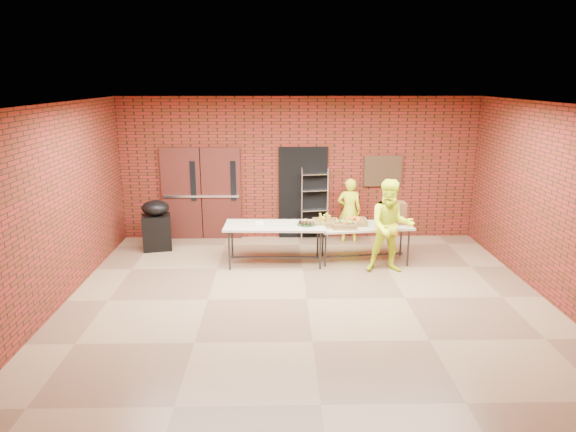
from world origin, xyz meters
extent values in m
cube|color=brown|center=(0.00, 0.00, -0.02)|extent=(8.00, 7.00, 0.04)
cube|color=silver|center=(0.00, 0.00, 3.22)|extent=(8.00, 7.00, 0.04)
cube|color=maroon|center=(0.00, 3.52, 1.60)|extent=(8.00, 0.04, 3.20)
cube|color=maroon|center=(0.00, -3.52, 1.60)|extent=(8.00, 0.04, 3.20)
cube|color=maroon|center=(-4.02, 0.00, 1.60)|extent=(0.04, 7.00, 3.20)
cube|color=maroon|center=(4.02, 0.00, 1.60)|extent=(0.04, 7.00, 3.20)
cube|color=#481714|center=(-2.65, 3.44, 1.05)|extent=(0.88, 0.08, 2.10)
cube|color=#481714|center=(-1.75, 3.44, 1.05)|extent=(0.88, 0.08, 2.10)
cube|color=black|center=(-2.37, 3.39, 1.35)|extent=(0.12, 0.02, 0.90)
cube|color=black|center=(-1.47, 3.39, 1.35)|extent=(0.12, 0.02, 0.90)
cube|color=silver|center=(-2.20, 3.38, 1.00)|extent=(1.70, 0.04, 0.05)
cube|color=black|center=(0.10, 3.46, 1.05)|extent=(1.10, 0.06, 2.10)
cube|color=#422C1A|center=(1.90, 3.45, 1.55)|extent=(0.85, 0.04, 0.70)
cube|color=#BAAD8E|center=(-0.54, 1.71, 0.78)|extent=(1.99, 0.88, 0.04)
cube|color=#2C2C30|center=(-0.54, 1.71, 0.13)|extent=(1.74, 0.10, 0.03)
cylinder|color=#2C2C30|center=(-1.41, 2.04, 0.38)|extent=(0.04, 0.04, 0.76)
cylinder|color=#2C2C30|center=(0.34, 2.04, 0.38)|extent=(0.04, 0.04, 0.76)
cylinder|color=#2C2C30|center=(-1.41, 1.38, 0.38)|extent=(0.04, 0.04, 0.76)
cylinder|color=#2C2C30|center=(0.34, 1.38, 0.38)|extent=(0.04, 0.04, 0.76)
cube|color=#BAAD8E|center=(1.26, 1.83, 0.73)|extent=(1.90, 0.97, 0.04)
cube|color=#2C2C30|center=(1.26, 1.83, 0.12)|extent=(1.61, 0.23, 0.03)
cylinder|color=#2C2C30|center=(0.45, 2.13, 0.35)|extent=(0.04, 0.04, 0.71)
cylinder|color=#2C2C30|center=(2.07, 2.13, 0.35)|extent=(0.04, 0.04, 0.71)
cylinder|color=#2C2C30|center=(0.45, 1.52, 0.35)|extent=(0.04, 0.04, 0.71)
cylinder|color=#2C2C30|center=(2.07, 1.52, 0.35)|extent=(0.04, 0.04, 0.71)
cube|color=olive|center=(0.47, 1.80, 0.79)|extent=(0.49, 0.38, 0.08)
cube|color=olive|center=(1.05, 1.87, 0.79)|extent=(0.48, 0.37, 0.07)
cube|color=olive|center=(0.82, 1.65, 0.78)|extent=(0.45, 0.35, 0.07)
cylinder|color=#13471F|center=(0.09, 1.69, 0.81)|extent=(0.38, 0.38, 0.01)
cube|color=white|center=(-0.83, 1.74, 0.83)|extent=(0.16, 0.11, 0.05)
cube|color=brown|center=(1.90, 1.94, 0.97)|extent=(0.33, 0.30, 0.44)
cylinder|color=white|center=(1.58, 1.71, 0.87)|extent=(0.08, 0.08, 0.25)
cylinder|color=white|center=(1.63, 1.64, 0.86)|extent=(0.08, 0.08, 0.23)
cylinder|color=white|center=(1.60, 1.90, 0.88)|extent=(0.09, 0.09, 0.26)
cube|color=black|center=(-3.07, 2.67, 0.38)|extent=(0.68, 0.60, 0.75)
ellipsoid|color=black|center=(-3.07, 2.67, 0.92)|extent=(0.67, 0.61, 0.32)
imported|color=#E4F71B|center=(1.12, 3.10, 0.73)|extent=(0.57, 0.41, 1.45)
imported|color=#E4F71B|center=(1.64, 1.25, 0.89)|extent=(0.89, 0.71, 1.78)
camera|label=1|loc=(-0.48, -7.92, 3.57)|focal=32.00mm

